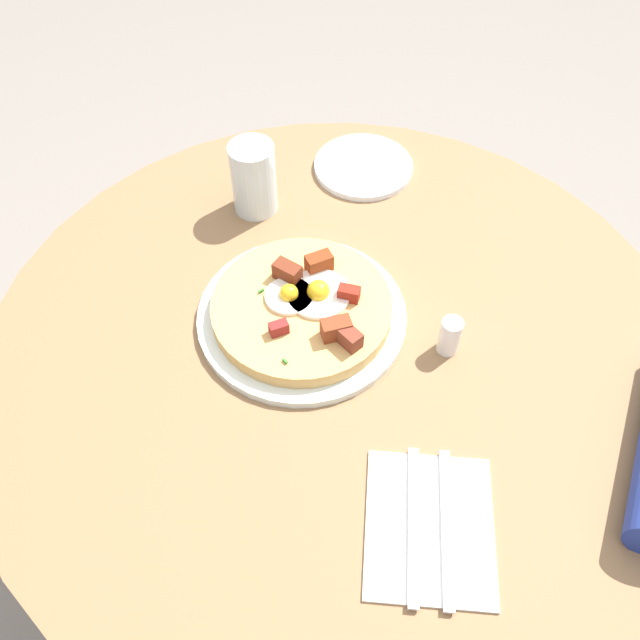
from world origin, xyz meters
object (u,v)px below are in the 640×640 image
at_px(dining_table, 336,408).
at_px(bread_plate, 363,167).
at_px(breakfast_pizza, 303,306).
at_px(salt_shaker, 450,336).
at_px(knife, 413,523).
at_px(fork, 447,526).
at_px(water_glass, 254,178).
at_px(pizza_plate, 302,316).

xyz_separation_m(dining_table, bread_plate, (-0.23, 0.26, 0.18)).
bearing_deg(breakfast_pizza, salt_shaker, 33.76).
height_order(bread_plate, knife, bread_plate).
bearing_deg(breakfast_pizza, fork, -12.40).
relative_size(breakfast_pizza, water_glass, 2.11).
relative_size(dining_table, knife, 5.27).
distance_m(bread_plate, salt_shaker, 0.38).
relative_size(dining_table, salt_shaker, 16.88).
height_order(dining_table, water_glass, water_glass).
bearing_deg(pizza_plate, knife, -17.43).
xyz_separation_m(breakfast_pizza, salt_shaker, (0.16, 0.11, 0.00)).
bearing_deg(fork, pizza_plate, 33.99).
bearing_deg(salt_shaker, breakfast_pizza, -146.24).
xyz_separation_m(breakfast_pizza, fork, (0.33, -0.07, -0.02)).
distance_m(breakfast_pizza, water_glass, 0.24).
bearing_deg(pizza_plate, salt_shaker, 34.14).
bearing_deg(fork, salt_shaker, -1.85).
xyz_separation_m(bread_plate, fork, (0.50, -0.35, 0.00)).
relative_size(knife, salt_shaker, 3.20).
distance_m(pizza_plate, salt_shaker, 0.20).
xyz_separation_m(dining_table, salt_shaker, (0.10, 0.10, 0.21)).
height_order(fork, salt_shaker, salt_shaker).
height_order(knife, water_glass, water_glass).
bearing_deg(water_glass, pizza_plate, -22.48).
xyz_separation_m(pizza_plate, knife, (0.30, -0.09, 0.00)).
relative_size(bread_plate, knife, 0.90).
relative_size(breakfast_pizza, fork, 1.34).
bearing_deg(fork, breakfast_pizza, 33.60).
bearing_deg(breakfast_pizza, knife, -17.86).
bearing_deg(knife, salt_shaker, -10.22).
height_order(pizza_plate, knife, pizza_plate).
height_order(pizza_plate, water_glass, water_glass).
bearing_deg(breakfast_pizza, bread_plate, 122.18).
height_order(pizza_plate, breakfast_pizza, breakfast_pizza).
height_order(breakfast_pizza, salt_shaker, breakfast_pizza).
xyz_separation_m(pizza_plate, water_glass, (-0.22, 0.09, 0.05)).
xyz_separation_m(dining_table, fork, (0.27, -0.08, 0.18)).
relative_size(fork, salt_shaker, 3.20).
bearing_deg(water_glass, salt_shaker, 3.23).
bearing_deg(knife, pizza_plate, 28.57).
relative_size(bread_plate, water_glass, 1.41).
height_order(dining_table, bread_plate, bread_plate).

